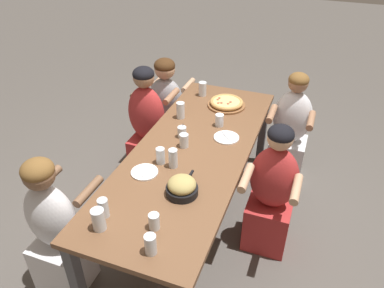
{
  "coord_description": "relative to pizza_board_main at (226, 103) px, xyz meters",
  "views": [
    {
      "loc": [
        -2.23,
        -0.83,
        2.43
      ],
      "look_at": [
        0.0,
        0.0,
        0.83
      ],
      "focal_mm": 35.0,
      "sensor_mm": 36.0,
      "label": 1
    }
  ],
  "objects": [
    {
      "name": "diner_far_right",
      "position": [
        0.19,
        0.7,
        -0.3
      ],
      "size": [
        0.51,
        0.4,
        1.08
      ],
      "rotation": [
        0.0,
        0.0,
        -1.57
      ],
      "color": "#99999E",
      "rests_on": "ground"
    },
    {
      "name": "drinking_glass_e",
      "position": [
        -1.64,
        0.31,
        0.03
      ],
      "size": [
        0.06,
        0.06,
        0.13
      ],
      "color": "silver",
      "rests_on": "dining_table"
    },
    {
      "name": "empty_plate_b",
      "position": [
        -0.53,
        -0.15,
        -0.02
      ],
      "size": [
        0.21,
        0.21,
        0.02
      ],
      "color": "white",
      "rests_on": "dining_table"
    },
    {
      "name": "drinking_glass_f",
      "position": [
        -1.03,
        0.1,
        0.03
      ],
      "size": [
        0.06,
        0.06,
        0.15
      ],
      "color": "silver",
      "rests_on": "dining_table"
    },
    {
      "name": "diner_near_right",
      "position": [
        0.18,
        -0.6,
        -0.3
      ],
      "size": [
        0.51,
        0.4,
        1.12
      ],
      "rotation": [
        0.0,
        0.0,
        1.57
      ],
      "color": "silver",
      "rests_on": "ground"
    },
    {
      "name": "drinking_glass_h",
      "position": [
        0.13,
        0.28,
        0.03
      ],
      "size": [
        0.08,
        0.08,
        0.14
      ],
      "color": "silver",
      "rests_on": "dining_table"
    },
    {
      "name": "drinking_glass_j",
      "position": [
        -1.74,
        0.28,
        0.03
      ],
      "size": [
        0.08,
        0.08,
        0.14
      ],
      "color": "silver",
      "rests_on": "dining_table"
    },
    {
      "name": "empty_plate_a",
      "position": [
        -1.17,
        0.27,
        -0.02
      ],
      "size": [
        0.19,
        0.19,
        0.02
      ],
      "color": "white",
      "rests_on": "dining_table"
    },
    {
      "name": "drinking_glass_d",
      "position": [
        -0.76,
        0.12,
        0.03
      ],
      "size": [
        0.07,
        0.07,
        0.11
      ],
      "color": "silver",
      "rests_on": "dining_table"
    },
    {
      "name": "diner_far_left",
      "position": [
        -1.68,
        0.7,
        -0.29
      ],
      "size": [
        0.51,
        0.4,
        1.13
      ],
      "rotation": [
        0.0,
        0.0,
        -1.57
      ],
      "color": "silver",
      "rests_on": "ground"
    },
    {
      "name": "diner_near_center",
      "position": [
        -0.79,
        -0.6,
        -0.29
      ],
      "size": [
        0.51,
        0.4,
        1.13
      ],
      "rotation": [
        0.0,
        0.0,
        1.57
      ],
      "color": "#B22D2D",
      "rests_on": "ground"
    },
    {
      "name": "cocktail_glass_blue",
      "position": [
        -0.64,
        0.19,
        0.01
      ],
      "size": [
        0.07,
        0.07,
        0.11
      ],
      "color": "silver",
      "rests_on": "dining_table"
    },
    {
      "name": "drinking_glass_c",
      "position": [
        -1.62,
        -0.03,
        0.02
      ],
      "size": [
        0.07,
        0.07,
        0.1
      ],
      "color": "silver",
      "rests_on": "dining_table"
    },
    {
      "name": "ground_plane",
      "position": [
        -0.78,
        0.05,
        -0.81
      ],
      "size": [
        18.0,
        18.0,
        0.0
      ],
      "primitive_type": "plane",
      "color": "#514C47",
      "rests_on": "ground"
    },
    {
      "name": "diner_far_midright",
      "position": [
        -0.26,
        0.7,
        -0.27
      ],
      "size": [
        0.51,
        0.4,
        1.17
      ],
      "rotation": [
        0.0,
        0.0,
        -1.57
      ],
      "color": "#B22D2D",
      "rests_on": "ground"
    },
    {
      "name": "pizza_board_main",
      "position": [
        0.0,
        0.0,
        0.0
      ],
      "size": [
        0.35,
        0.35,
        0.06
      ],
      "color": "brown",
      "rests_on": "dining_table"
    },
    {
      "name": "drinking_glass_b",
      "position": [
        -1.02,
        0.21,
        0.03
      ],
      "size": [
        0.07,
        0.07,
        0.12
      ],
      "color": "silver",
      "rests_on": "dining_table"
    },
    {
      "name": "drinking_glass_a",
      "position": [
        -0.36,
        -0.04,
        0.02
      ],
      "size": [
        0.07,
        0.07,
        0.11
      ],
      "color": "silver",
      "rests_on": "dining_table"
    },
    {
      "name": "drinking_glass_i",
      "position": [
        -0.35,
        0.32,
        0.04
      ],
      "size": [
        0.07,
        0.07,
        0.15
      ],
      "color": "silver",
      "rests_on": "dining_table"
    },
    {
      "name": "dining_table",
      "position": [
        -0.78,
        0.05,
        -0.11
      ],
      "size": [
        2.32,
        0.86,
        0.78
      ],
      "color": "brown",
      "rests_on": "ground"
    },
    {
      "name": "drinking_glass_g",
      "position": [
        -1.79,
        -0.09,
        0.03
      ],
      "size": [
        0.07,
        0.07,
        0.13
      ],
      "color": "silver",
      "rests_on": "dining_table"
    },
    {
      "name": "skillet_bowl",
      "position": [
        -1.28,
        -0.07,
        0.03
      ],
      "size": [
        0.31,
        0.21,
        0.13
      ],
      "color": "black",
      "rests_on": "dining_table"
    }
  ]
}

